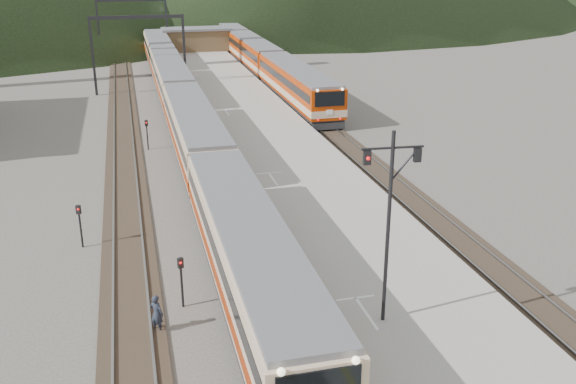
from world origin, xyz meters
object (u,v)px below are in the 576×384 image
object	(u,v)px
second_train	(254,53)
main_train	(181,101)
signal_mast	(389,210)
worker	(157,313)

from	to	relation	value
second_train	main_train	bearing A→B (deg)	-113.95
second_train	signal_mast	distance (m)	61.46
second_train	worker	distance (m)	60.13
main_train	second_train	size ratio (longest dim) A/B	1.29
main_train	signal_mast	bearing A→B (deg)	-83.08
main_train	second_train	bearing A→B (deg)	66.05
main_train	second_train	distance (m)	28.33
signal_mast	worker	world-z (taller)	signal_mast
signal_mast	worker	bearing A→B (deg)	160.93
signal_mast	worker	size ratio (longest dim) A/B	4.60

